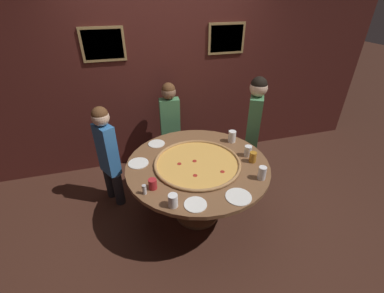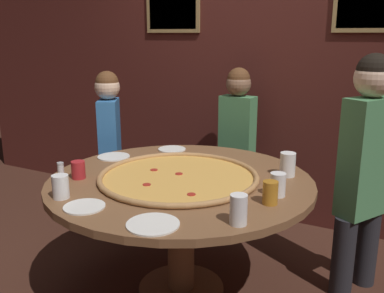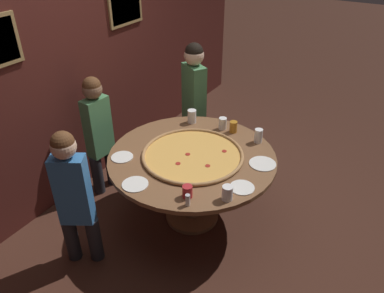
{
  "view_description": "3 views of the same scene",
  "coord_description": "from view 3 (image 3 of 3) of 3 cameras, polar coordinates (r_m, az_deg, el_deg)",
  "views": [
    {
      "loc": [
        -0.67,
        -2.13,
        2.31
      ],
      "look_at": [
        -0.05,
        0.05,
        0.93
      ],
      "focal_mm": 24.0,
      "sensor_mm": 36.0,
      "label": 1
    },
    {
      "loc": [
        1.13,
        -2.03,
        1.54
      ],
      "look_at": [
        0.11,
        -0.07,
        0.96
      ],
      "focal_mm": 40.0,
      "sensor_mm": 36.0,
      "label": 2
    },
    {
      "loc": [
        -2.41,
        -1.46,
        2.6
      ],
      "look_at": [
        0.04,
        0.02,
        0.8
      ],
      "focal_mm": 35.0,
      "sensor_mm": 36.0,
      "label": 3
    }
  ],
  "objects": [
    {
      "name": "ground_plane",
      "position": [
        3.83,
        0.01,
        -10.6
      ],
      "size": [
        24.0,
        24.0,
        0.0
      ],
      "primitive_type": "plane",
      "color": "#422319"
    },
    {
      "name": "back_wall",
      "position": [
        3.92,
        -17.57,
        11.38
      ],
      "size": [
        6.4,
        0.08,
        2.6
      ],
      "color": "#4C1E19",
      "rests_on": "ground_plane"
    },
    {
      "name": "dining_table",
      "position": [
        3.45,
        0.01,
        -3.23
      ],
      "size": [
        1.52,
        1.52,
        0.74
      ],
      "color": "brown",
      "rests_on": "ground_plane"
    },
    {
      "name": "giant_pizza",
      "position": [
        3.35,
        0.1,
        -1.24
      ],
      "size": [
        0.92,
        0.92,
        0.03
      ],
      "color": "#E5A84C",
      "rests_on": "dining_table"
    },
    {
      "name": "drink_cup_by_shaker",
      "position": [
        2.85,
        5.41,
        -7.06
      ],
      "size": [
        0.08,
        0.08,
        0.12
      ],
      "primitive_type": "cylinder",
      "color": "white",
      "rests_on": "dining_table"
    },
    {
      "name": "drink_cup_far_left",
      "position": [
        3.58,
        10.09,
        1.62
      ],
      "size": [
        0.08,
        0.08,
        0.14
      ],
      "primitive_type": "cylinder",
      "color": "white",
      "rests_on": "dining_table"
    },
    {
      "name": "drink_cup_far_right",
      "position": [
        3.77,
        4.69,
        3.51
      ],
      "size": [
        0.08,
        0.08,
        0.12
      ],
      "primitive_type": "cylinder",
      "color": "white",
      "rests_on": "dining_table"
    },
    {
      "name": "drink_cup_beside_pizza",
      "position": [
        3.72,
        6.32,
        2.99
      ],
      "size": [
        0.08,
        0.08,
        0.12
      ],
      "primitive_type": "cylinder",
      "color": "#BC7A23",
      "rests_on": "dining_table"
    },
    {
      "name": "drink_cup_front_edge",
      "position": [
        2.87,
        -0.71,
        -6.87
      ],
      "size": [
        0.08,
        0.08,
        0.1
      ],
      "primitive_type": "cylinder",
      "color": "#B22328",
      "rests_on": "dining_table"
    },
    {
      "name": "drink_cup_near_left",
      "position": [
        3.87,
        -0.02,
        4.62
      ],
      "size": [
        0.09,
        0.09,
        0.14
      ],
      "primitive_type": "cylinder",
      "color": "white",
      "rests_on": "dining_table"
    },
    {
      "name": "white_plate_near_front",
      "position": [
        3.31,
        10.7,
        -2.59
      ],
      "size": [
        0.23,
        0.23,
        0.01
      ],
      "primitive_type": "cylinder",
      "color": "white",
      "rests_on": "dining_table"
    },
    {
      "name": "white_plate_beside_cup",
      "position": [
        3.01,
        7.64,
        -6.21
      ],
      "size": [
        0.2,
        0.2,
        0.01
      ],
      "primitive_type": "cylinder",
      "color": "white",
      "rests_on": "dining_table"
    },
    {
      "name": "white_plate_left_side",
      "position": [
        3.4,
        -10.6,
        -1.59
      ],
      "size": [
        0.2,
        0.2,
        0.01
      ],
      "primitive_type": "cylinder",
      "color": "white",
      "rests_on": "dining_table"
    },
    {
      "name": "white_plate_right_side",
      "position": [
        3.05,
        -8.66,
        -5.7
      ],
      "size": [
        0.21,
        0.21,
        0.01
      ],
      "primitive_type": "cylinder",
      "color": "white",
      "rests_on": "dining_table"
    },
    {
      "name": "condiment_shaker",
      "position": [
        2.8,
        -0.66,
        -8.16
      ],
      "size": [
        0.04,
        0.04,
        0.1
      ],
      "color": "silver",
      "rests_on": "dining_table"
    },
    {
      "name": "diner_side_right",
      "position": [
        4.27,
        0.3,
        7.48
      ],
      "size": [
        0.29,
        0.38,
        1.44
      ],
      "rotation": [
        0.0,
        0.0,
        -2.09
      ],
      "color": "#232328",
      "rests_on": "ground_plane"
    },
    {
      "name": "diner_far_left",
      "position": [
        3.91,
        -14.11,
        2.57
      ],
      "size": [
        0.33,
        0.19,
        1.29
      ],
      "rotation": [
        0.0,
        0.0,
        3.07
      ],
      "color": "#232328",
      "rests_on": "ground_plane"
    },
    {
      "name": "diner_centre_back",
      "position": [
        3.11,
        -17.64,
        -6.75
      ],
      "size": [
        0.26,
        0.33,
        1.27
      ],
      "rotation": [
        0.0,
        0.0,
        2.09
      ],
      "color": "#232328",
      "rests_on": "ground_plane"
    }
  ]
}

